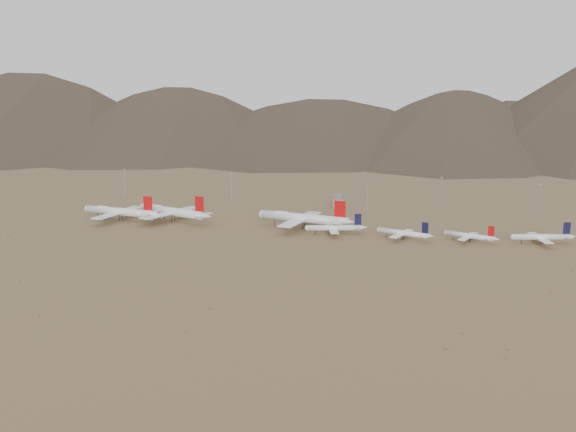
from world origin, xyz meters
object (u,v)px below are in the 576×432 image
(narrowbody_b, at_px, (404,233))
(control_tower, at_px, (339,202))
(widebody_east, at_px, (302,218))
(widebody_west, at_px, (119,211))
(narrowbody_a, at_px, (335,228))
(widebody_centre, at_px, (172,211))

(narrowbody_b, distance_m, control_tower, 115.07)
(widebody_east, distance_m, control_tower, 82.20)
(widebody_west, xyz_separation_m, narrowbody_b, (214.18, -4.28, -2.65))
(widebody_west, height_order, widebody_east, widebody_east)
(widebody_east, bearing_deg, control_tower, 91.58)
(widebody_east, xyz_separation_m, narrowbody_a, (26.60, -12.50, -3.01))
(narrowbody_b, height_order, control_tower, narrowbody_b)
(control_tower, bearing_deg, widebody_east, -97.52)
(widebody_centre, xyz_separation_m, widebody_east, (100.74, 2.27, 0.18))
(widebody_west, distance_m, narrowbody_b, 214.24)
(widebody_west, bearing_deg, widebody_east, 10.70)
(widebody_west, bearing_deg, control_tower, 37.70)
(widebody_west, relative_size, widebody_east, 0.92)
(widebody_west, xyz_separation_m, control_tower, (151.35, 92.12, -1.69))
(widebody_centre, xyz_separation_m, narrowbody_b, (174.33, -12.67, -3.13))
(widebody_centre, height_order, narrowbody_a, widebody_centre)
(widebody_east, relative_size, narrowbody_a, 1.76)
(widebody_west, distance_m, widebody_east, 140.99)
(widebody_east, bearing_deg, narrowbody_a, -16.06)
(widebody_east, height_order, narrowbody_a, widebody_east)
(widebody_centre, relative_size, narrowbody_b, 1.79)
(widebody_east, relative_size, control_tower, 6.20)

